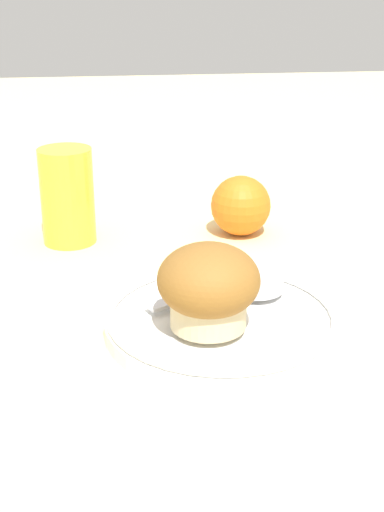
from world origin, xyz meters
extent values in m
plane|color=beige|center=(0.00, 0.00, 0.00)|extent=(3.00, 3.00, 0.00)
cylinder|color=white|center=(-0.01, -0.03, 0.01)|extent=(0.21, 0.21, 0.01)
torus|color=white|center=(-0.01, -0.03, 0.02)|extent=(0.21, 0.21, 0.01)
cylinder|color=beige|center=(-0.03, -0.05, 0.04)|extent=(0.07, 0.07, 0.04)
ellipsoid|color=brown|center=(-0.03, -0.05, 0.06)|extent=(0.09, 0.09, 0.06)
cylinder|color=silver|center=(0.03, 0.02, 0.03)|extent=(0.05, 0.05, 0.02)
cylinder|color=silver|center=(0.03, 0.02, 0.04)|extent=(0.05, 0.05, 0.00)
sphere|color=#B7192D|center=(-0.03, 0.01, 0.03)|extent=(0.02, 0.02, 0.02)
sphere|color=#B7192D|center=(-0.01, 0.01, 0.03)|extent=(0.02, 0.02, 0.02)
cube|color=silver|center=(0.00, 0.02, 0.02)|extent=(0.16, 0.09, 0.00)
sphere|color=orange|center=(0.05, 0.22, 0.04)|extent=(0.07, 0.07, 0.07)
cylinder|color=gold|center=(-0.16, 0.21, 0.06)|extent=(0.06, 0.06, 0.11)
camera|label=1|loc=(-0.10, -0.59, 0.31)|focal=50.00mm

